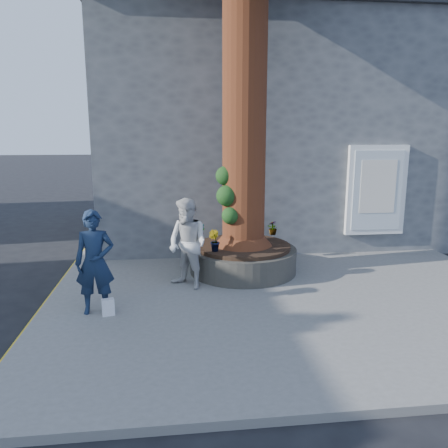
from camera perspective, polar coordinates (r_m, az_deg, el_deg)
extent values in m
plane|color=black|center=(7.70, -1.10, -11.79)|extent=(120.00, 120.00, 0.00)
cube|color=slate|center=(8.85, 8.05, -8.29)|extent=(9.00, 8.00, 0.12)
cube|color=yellow|center=(8.91, -21.97, -9.31)|extent=(0.10, 30.00, 0.01)
cube|color=#505356|center=(14.58, 5.98, 11.40)|extent=(10.00, 8.00, 6.00)
cube|color=black|center=(14.90, 6.26, 23.60)|extent=(10.30, 8.30, 0.30)
cube|color=white|center=(11.41, 19.27, 4.17)|extent=(1.50, 0.12, 2.20)
cube|color=silver|center=(11.35, 19.40, 4.13)|extent=(1.25, 0.04, 1.95)
cube|color=silver|center=(11.33, 19.48, 4.61)|extent=(0.90, 0.02, 1.30)
cylinder|color=black|center=(9.54, 2.49, -4.68)|extent=(2.30, 2.30, 0.52)
cylinder|color=black|center=(9.46, 2.51, -2.93)|extent=(2.04, 2.04, 0.08)
cylinder|color=#4F2C13|center=(9.25, 2.73, 20.40)|extent=(0.90, 0.90, 7.50)
cone|color=#4F2C13|center=(9.37, 2.53, -0.63)|extent=(1.24, 1.24, 0.70)
sphere|color=#133B13|center=(8.98, 0.38, 3.72)|extent=(0.44, 0.44, 0.44)
sphere|color=#133B13|center=(8.96, 0.84, 1.10)|extent=(0.36, 0.36, 0.36)
sphere|color=#133B13|center=(9.05, 0.16, 6.33)|extent=(0.40, 0.40, 0.40)
imported|color=#17263F|center=(7.53, -16.52, -4.82)|extent=(0.65, 0.45, 1.75)
imported|color=silver|center=(8.42, -4.75, -2.58)|extent=(1.07, 1.07, 1.75)
cube|color=white|center=(7.59, -14.90, -10.45)|extent=(0.22, 0.17, 0.28)
imported|color=gray|center=(10.11, -2.99, -0.76)|extent=(0.21, 0.18, 0.34)
imported|color=gray|center=(8.88, -1.29, -2.19)|extent=(0.33, 0.33, 0.43)
imported|color=gray|center=(10.38, 6.40, -0.49)|extent=(0.26, 0.26, 0.34)
imported|color=gray|center=(10.39, 6.40, -0.64)|extent=(0.31, 0.33, 0.28)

